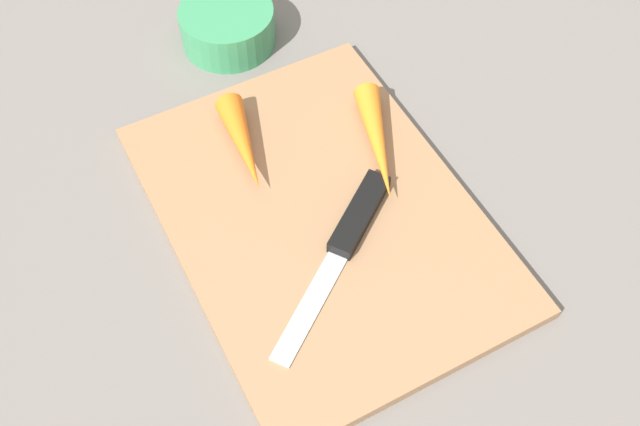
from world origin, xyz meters
TOP-DOWN VIEW (x-y plane):
  - ground_plane at (0.00, 0.00)m, footprint 1.40×1.40m
  - cutting_board at (0.00, 0.00)m, footprint 0.36×0.26m
  - knife at (0.03, 0.02)m, footprint 0.13×0.17m
  - carrot_short at (-0.09, -0.03)m, footprint 0.11×0.05m
  - carrot_long at (-0.04, 0.08)m, footprint 0.13×0.07m
  - small_bowl at (-0.25, 0.02)m, footprint 0.10×0.10m

SIDE VIEW (x-z plane):
  - ground_plane at x=0.00m, z-range 0.00..0.00m
  - cutting_board at x=0.00m, z-range 0.00..0.01m
  - knife at x=0.03m, z-range 0.01..0.02m
  - small_bowl at x=-0.25m, z-range 0.00..0.04m
  - carrot_long at x=-0.04m, z-range 0.01..0.04m
  - carrot_short at x=-0.09m, z-range 0.01..0.04m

